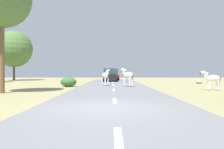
# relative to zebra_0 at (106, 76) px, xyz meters

# --- Properties ---
(ground_plane) EXTENTS (90.00, 90.00, 0.00)m
(ground_plane) POSITION_rel_zebra_0_xyz_m (0.31, -13.31, -0.98)
(ground_plane) COLOR #998E60
(road) EXTENTS (6.00, 64.00, 0.05)m
(road) POSITION_rel_zebra_0_xyz_m (0.73, -13.31, -0.95)
(road) COLOR slate
(road) RESTS_ON ground_plane
(lane_markings) EXTENTS (0.16, 56.00, 0.01)m
(lane_markings) POSITION_rel_zebra_0_xyz_m (0.73, -14.31, -0.92)
(lane_markings) COLOR silver
(lane_markings) RESTS_ON road
(zebra_0) EXTENTS (0.97, 1.53, 1.55)m
(zebra_0) POSITION_rel_zebra_0_xyz_m (0.00, 0.00, 0.00)
(zebra_0) COLOR silver
(zebra_0) RESTS_ON road
(zebra_1) EXTENTS (1.23, 1.52, 1.64)m
(zebra_1) POSITION_rel_zebra_0_xyz_m (1.97, -1.43, 0.05)
(zebra_1) COLOR silver
(zebra_1) RESTS_ON road
(zebra_2) EXTENTS (1.52, 0.43, 1.43)m
(zebra_2) POSITION_rel_zebra_0_xyz_m (7.73, -5.09, -0.12)
(zebra_2) COLOR silver
(zebra_2) RESTS_ON ground_plane
(car_0) EXTENTS (2.08, 4.37, 1.74)m
(car_0) POSITION_rel_zebra_0_xyz_m (0.31, 9.66, -0.13)
(car_0) COLOR black
(car_0) RESTS_ON road
(car_1) EXTENTS (2.17, 4.41, 1.74)m
(car_1) POSITION_rel_zebra_0_xyz_m (0.74, 14.94, -0.13)
(car_1) COLOR red
(car_1) RESTS_ON road
(tree_3) EXTENTS (5.58, 5.58, 7.63)m
(tree_3) POSITION_rel_zebra_0_xyz_m (-14.49, 14.05, 3.86)
(tree_3) COLOR #4C3823
(tree_3) RESTS_ON ground_plane
(bush_1) EXTENTS (1.42, 1.28, 0.85)m
(bush_1) POSITION_rel_zebra_0_xyz_m (-3.27, -0.95, -0.55)
(bush_1) COLOR #386633
(bush_1) RESTS_ON ground_plane
(rock_0) EXTENTS (0.74, 0.74, 0.41)m
(rock_0) POSITION_rel_zebra_0_xyz_m (10.49, 4.65, -0.77)
(rock_0) COLOR #A89E8C
(rock_0) RESTS_ON ground_plane
(rock_2) EXTENTS (0.41, 0.29, 0.30)m
(rock_2) POSITION_rel_zebra_0_xyz_m (11.59, 2.32, -0.83)
(rock_2) COLOR #A89E8C
(rock_2) RESTS_ON ground_plane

